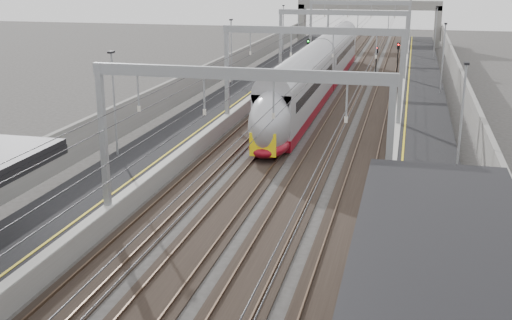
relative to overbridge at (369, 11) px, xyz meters
The scene contains 11 objects.
platform_left 55.79m from the overbridge, 98.28° to the right, with size 4.00×120.00×1.00m, color black.
platform_right 55.79m from the overbridge, 81.72° to the right, with size 4.00×120.00×1.00m, color black.
tracks 55.25m from the overbridge, 90.00° to the right, with size 11.40×140.00×0.20m.
overhead_line 48.39m from the overbridge, 90.00° to the right, with size 13.00×140.00×6.60m.
overbridge is the anchor object (origin of this frame).
wall_left 56.25m from the overbridge, 101.51° to the right, with size 0.30×120.00×3.20m, color slate.
wall_right 56.25m from the overbridge, 78.49° to the right, with size 0.30×120.00×3.20m, color slate.
train 44.86m from the overbridge, 91.92° to the right, with size 2.62×47.76×4.15m.
signal_green 27.32m from the overbridge, 101.04° to the right, with size 0.32×0.32×3.48m.
signal_red_near 32.29m from the overbridge, 84.29° to the right, with size 0.32×0.32×3.48m.
signal_red_far 28.60m from the overbridge, 79.06° to the right, with size 0.32×0.32×3.48m.
Camera 1 is at (6.90, -3.45, 11.48)m, focal length 45.00 mm.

